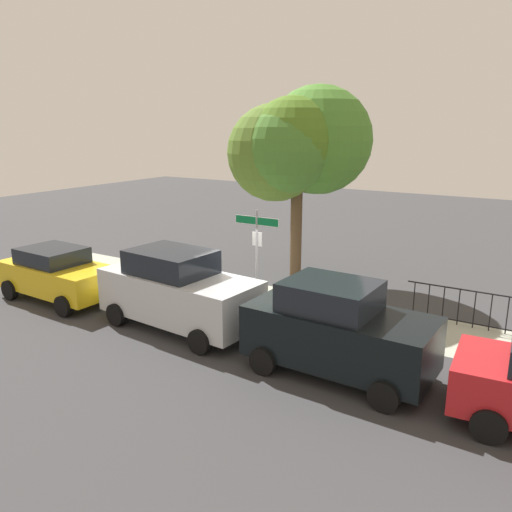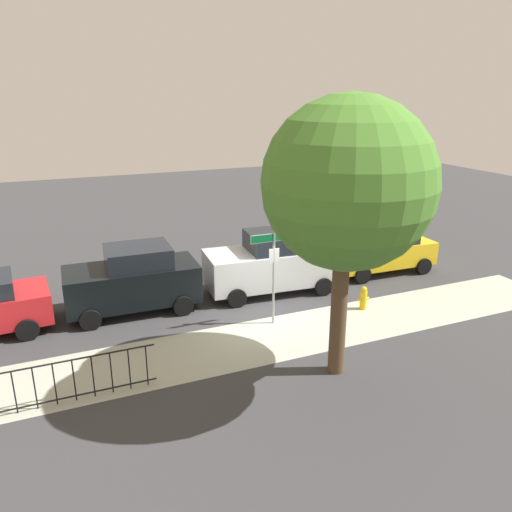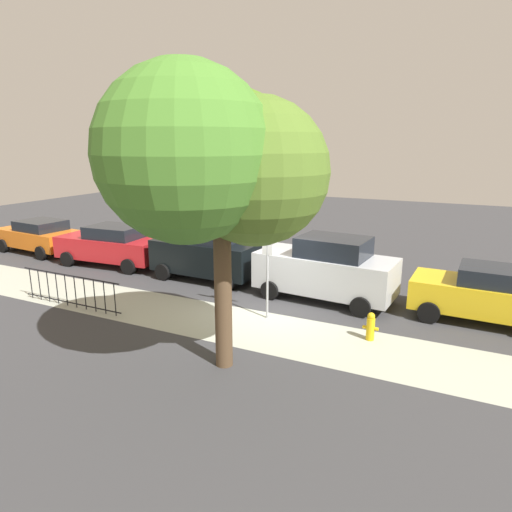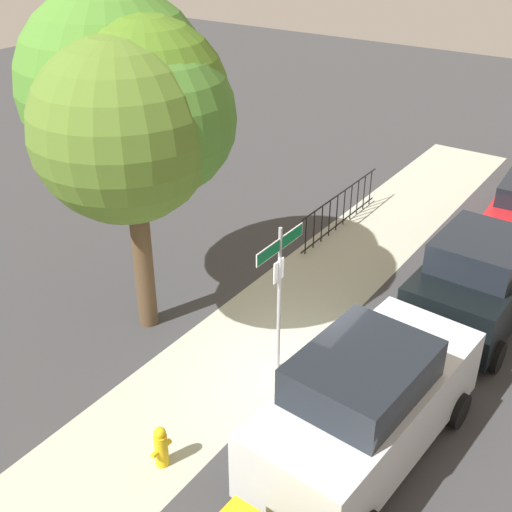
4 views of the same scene
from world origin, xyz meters
name	(u,v)px [view 3 (image 3 of 4)]	position (x,y,z in m)	size (l,w,h in m)	color
ground_plane	(268,312)	(0.00, 0.00, 0.00)	(60.00, 60.00, 0.00)	#38383A
sidewalk_strip	(191,316)	(2.00, 1.30, 0.00)	(24.00, 2.60, 0.00)	#A8AC9B
street_sign	(268,249)	(-0.17, 0.40, 2.14)	(1.48, 0.07, 3.07)	#9EA0A5
shade_tree	(222,161)	(-0.47, 3.47, 4.79)	(4.50, 4.73, 6.81)	brown
car_yellow	(486,294)	(-6.05, -2.17, 0.86)	(4.09, 2.10, 1.69)	gold
car_silver	(326,269)	(-1.25, -1.96, 1.07)	(4.74, 2.37, 2.18)	silver
car_black	(208,252)	(3.56, -2.21, 1.06)	(4.19, 2.20, 2.14)	black
car_red	(112,245)	(8.35, -2.18, 0.89)	(4.78, 2.35, 1.73)	red
car_orange	(39,236)	(13.15, -2.40, 0.81)	(4.41, 2.37, 1.56)	orange
iron_fence	(71,290)	(5.93, 2.30, 0.56)	(4.14, 0.04, 1.07)	black
fire_hydrant	(371,326)	(-3.31, 0.60, 0.38)	(0.42, 0.22, 0.78)	yellow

